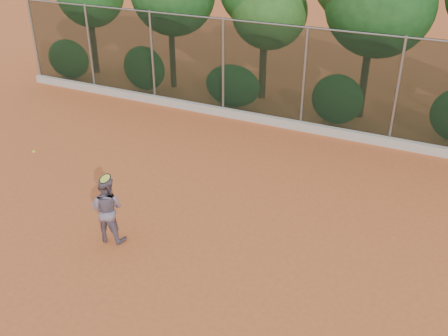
% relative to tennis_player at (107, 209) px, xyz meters
% --- Properties ---
extents(ground, '(80.00, 80.00, 0.00)m').
position_rel_tennis_player_xyz_m(ground, '(1.85, 1.20, -0.81)').
color(ground, '#CC6230').
rests_on(ground, ground).
extents(concrete_curb, '(24.00, 0.20, 0.30)m').
position_rel_tennis_player_xyz_m(concrete_curb, '(1.85, 8.02, -0.66)').
color(concrete_curb, '#BCB6AE').
rests_on(concrete_curb, ground).
extents(tennis_player, '(0.89, 0.75, 1.62)m').
position_rel_tennis_player_xyz_m(tennis_player, '(0.00, 0.00, 0.00)').
color(tennis_player, slate).
rests_on(tennis_player, ground).
extents(chainlink_fence, '(24.09, 0.09, 3.50)m').
position_rel_tennis_player_xyz_m(chainlink_fence, '(1.85, 8.20, 1.05)').
color(chainlink_fence, black).
rests_on(chainlink_fence, ground).
extents(tennis_racket, '(0.36, 0.34, 0.56)m').
position_rel_tennis_player_xyz_m(tennis_racket, '(0.21, -0.17, 0.89)').
color(tennis_racket, black).
rests_on(tennis_racket, ground).
extents(tennis_ball_in_flight, '(0.07, 0.07, 0.07)m').
position_rel_tennis_player_xyz_m(tennis_ball_in_flight, '(-1.88, -0.08, 1.07)').
color(tennis_ball_in_flight, '#CCEA35').
rests_on(tennis_ball_in_flight, ground).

